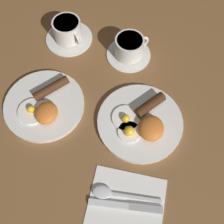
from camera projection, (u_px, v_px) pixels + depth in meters
name	position (u px, v px, depth m)	size (l,w,h in m)	color
ground_plane	(140.00, 123.00, 0.75)	(3.00, 3.00, 0.00)	brown
breakfast_plate_near	(141.00, 122.00, 0.74)	(0.24, 0.24, 0.05)	silver
breakfast_plate_far	(44.00, 105.00, 0.77)	(0.24, 0.24, 0.05)	silver
teacup_near	(129.00, 48.00, 0.83)	(0.14, 0.14, 0.07)	silver
teacup_far	(68.00, 32.00, 0.86)	(0.16, 0.16, 0.08)	silver
napkin	(126.00, 201.00, 0.66)	(0.15, 0.19, 0.01)	white
knife	(130.00, 206.00, 0.65)	(0.03, 0.19, 0.01)	silver
spoon	(109.00, 193.00, 0.66)	(0.04, 0.18, 0.01)	silver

